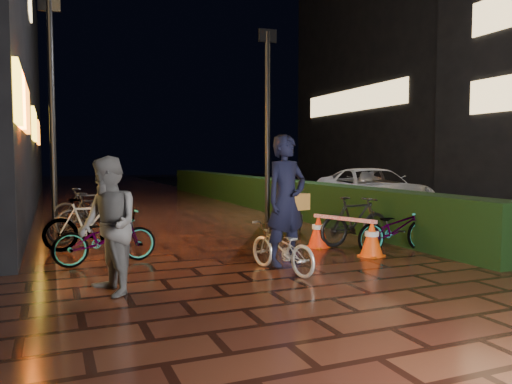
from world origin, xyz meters
name	(u,v)px	position (x,y,z in m)	size (l,w,h in m)	color
ground	(259,262)	(0.00, 0.00, 0.00)	(80.00, 80.00, 0.00)	#381911
asphalt_road	(458,209)	(9.00, 5.00, 0.00)	(11.00, 60.00, 0.01)	black
hedge	(258,192)	(3.30, 8.00, 0.50)	(0.70, 20.00, 1.00)	black
bystander_person	(108,226)	(-2.41, -1.07, 0.84)	(0.82, 0.64, 1.68)	#5E5E60
van	(371,191)	(5.75, 5.11, 0.67)	(2.20, 4.78, 1.33)	#BBBBC0
lamp_post_hedge	(267,117)	(2.16, 4.60, 2.70)	(0.47, 0.14, 4.91)	black
lamp_post_sf	(52,98)	(-2.96, 6.99, 3.20)	(0.56, 0.17, 5.82)	black
cyclist	(284,222)	(0.04, -0.83, 0.74)	(0.82, 1.46, 1.98)	silver
traffic_barrier	(344,234)	(1.72, 0.24, 0.31)	(0.85, 1.51, 0.62)	#FF490D
cart_assembly	(288,209)	(1.73, 2.52, 0.54)	(0.69, 0.58, 1.05)	black
parked_bikes_storefront	(93,220)	(-2.30, 2.85, 0.45)	(1.80, 5.14, 0.93)	black
parked_bikes_hedge	(376,225)	(2.41, 0.24, 0.44)	(1.90, 1.39, 0.93)	black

